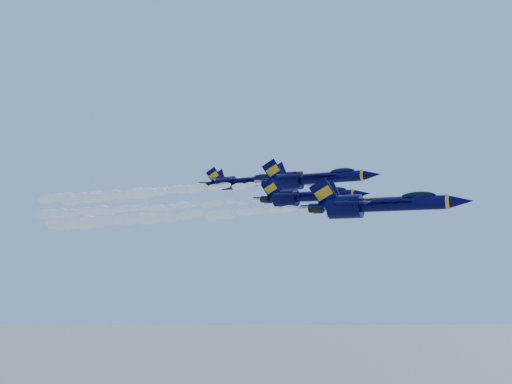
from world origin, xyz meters
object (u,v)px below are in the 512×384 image
at_px(jet_second, 307,196).
at_px(jet_fourth, 241,182).
at_px(jet_lead, 376,204).
at_px(jet_third, 312,179).

distance_m(jet_second, jet_fourth, 25.37).
bearing_deg(jet_lead, jet_third, 131.78).
bearing_deg(jet_fourth, jet_lead, -34.75).
bearing_deg(jet_second, jet_fourth, 140.03).
distance_m(jet_lead, jet_fourth, 36.63).
bearing_deg(jet_second, jet_third, 107.28).
bearing_deg(jet_third, jet_lead, -48.22).
bearing_deg(jet_fourth, jet_second, -39.97).
height_order(jet_lead, jet_third, jet_third).
xyz_separation_m(jet_third, jet_fourth, (-15.57, 4.88, 1.15)).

